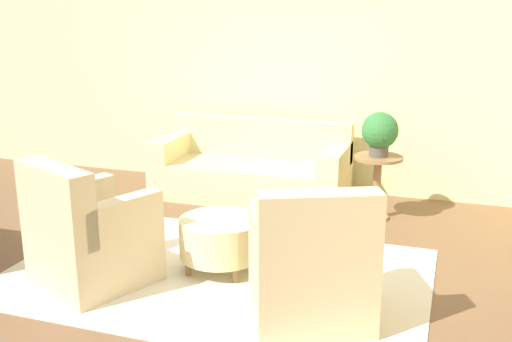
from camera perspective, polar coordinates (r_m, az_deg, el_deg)
ground_plane at (r=4.97m, az=-3.72°, el=-9.83°), size 16.00×16.00×0.00m
wall_back at (r=7.07m, az=4.41°, el=9.54°), size 9.22×0.12×2.80m
rug at (r=4.97m, az=-3.72°, el=-9.77°), size 3.38×2.16×0.01m
couch at (r=6.83m, az=-0.39°, el=0.08°), size 2.18×0.90×0.86m
armchair_left at (r=4.85m, az=-15.79°, el=-6.13°), size 1.04×1.04×1.00m
armchair_right at (r=4.16m, az=5.28°, el=-9.26°), size 1.04×1.04×1.00m
ottoman_table at (r=4.95m, az=-3.40°, el=-6.33°), size 0.68×0.68×0.44m
side_table at (r=6.20m, az=11.48°, el=-0.55°), size 0.49×0.49×0.66m
potted_plant_on_side_table at (r=6.09m, az=11.71°, el=3.66°), size 0.37×0.37×0.45m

